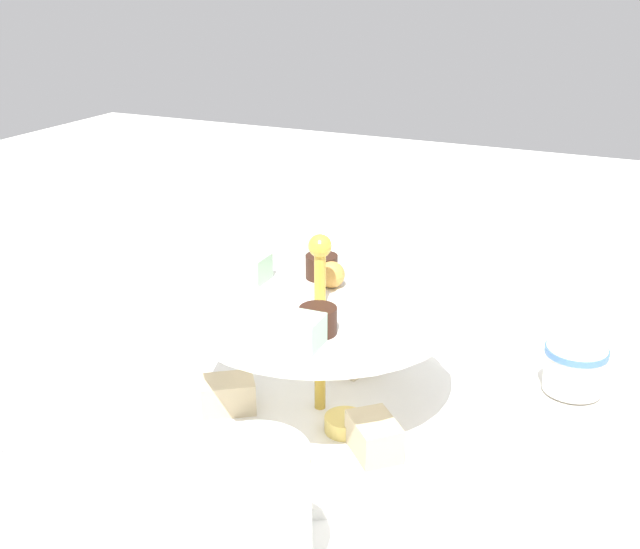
{
  "coord_description": "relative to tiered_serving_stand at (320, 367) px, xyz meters",
  "views": [
    {
      "loc": [
        0.26,
        -0.56,
        0.38
      ],
      "look_at": [
        0.0,
        0.0,
        0.14
      ],
      "focal_mm": 43.74,
      "sensor_mm": 36.0,
      "label": 1
    }
  ],
  "objects": [
    {
      "name": "teacup_with_saucer",
      "position": [
        0.2,
        0.14,
        -0.03
      ],
      "size": [
        0.09,
        0.09,
        0.05
      ],
      "color": "white",
      "rests_on": "ground_plane"
    },
    {
      "name": "water_glass_mid_back",
      "position": [
        -0.11,
        0.18,
        0.0
      ],
      "size": [
        0.06,
        0.06,
        0.11
      ],
      "primitive_type": "cylinder",
      "color": "silver",
      "rests_on": "ground_plane"
    },
    {
      "name": "butter_knife_right",
      "position": [
        0.28,
        -0.06,
        -0.05
      ],
      "size": [
        0.08,
        0.16,
        0.0
      ],
      "primitive_type": "cube",
      "rotation": [
        0.0,
        0.0,
        7.46
      ],
      "color": "silver",
      "rests_on": "ground_plane"
    },
    {
      "name": "tiered_serving_stand",
      "position": [
        0.0,
        0.0,
        0.0
      ],
      "size": [
        0.29,
        0.29,
        0.18
      ],
      "color": "white",
      "rests_on": "ground_plane"
    },
    {
      "name": "butter_knife_left",
      "position": [
        -0.26,
        -0.12,
        -0.05
      ],
      "size": [
        0.1,
        0.15,
        0.0
      ],
      "primitive_type": "cube",
      "rotation": [
        0.0,
        0.0,
        5.27
      ],
      "color": "silver",
      "rests_on": "ground_plane"
    },
    {
      "name": "water_glass_short_left",
      "position": [
        0.1,
        0.21,
        -0.02
      ],
      "size": [
        0.06,
        0.06,
        0.07
      ],
      "primitive_type": "cylinder",
      "color": "silver",
      "rests_on": "ground_plane"
    },
    {
      "name": "water_glass_tall_right",
      "position": [
        0.06,
        -0.22,
        0.01
      ],
      "size": [
        0.07,
        0.07,
        0.12
      ],
      "primitive_type": "cylinder",
      "color": "silver",
      "rests_on": "ground_plane"
    },
    {
      "name": "ground_plane",
      "position": [
        -0.0,
        -0.0,
        -0.05
      ],
      "size": [
        2.4,
        2.4,
        0.0
      ],
      "primitive_type": "plane",
      "color": "white"
    }
  ]
}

